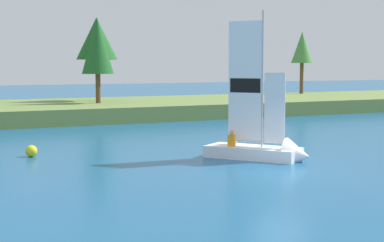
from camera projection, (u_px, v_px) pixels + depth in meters
The scene contains 7 objects.
ground_plane at pixel (274, 172), 22.25m from camera, with size 200.00×200.00×0.00m, color #195684.
shore_bank at pixel (76, 110), 45.29m from camera, with size 80.00×13.16×1.07m, color olive.
shoreline_tree_midleft at pixel (98, 46), 44.62m from camera, with size 2.35×2.35×6.26m.
shoreline_tree_centre at pixel (97, 39), 47.65m from camera, with size 3.22×3.22×6.50m.
shoreline_tree_midright at pixel (302, 48), 59.31m from camera, with size 2.09×2.09×6.01m.
sailboat at pixel (269, 149), 25.13m from camera, with size 3.74×4.46×6.57m.
channel_buoy at pixel (31, 151), 25.88m from camera, with size 0.50×0.50×0.50m, color yellow.
Camera 1 is at (-12.52, -18.32, 3.90)m, focal length 57.16 mm.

